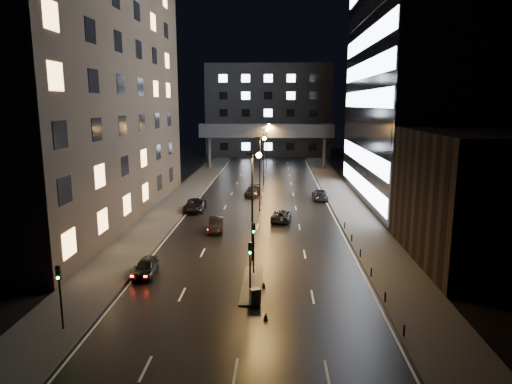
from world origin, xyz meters
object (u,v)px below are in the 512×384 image
car_away_b (216,224)px  car_toward_a (281,215)px  car_away_a (146,267)px  car_away_d (253,191)px  car_away_c (195,205)px  car_toward_b (320,195)px  utility_cabinet (255,296)px

car_away_b → car_toward_a: size_ratio=0.95×
car_away_a → car_away_d: bearing=75.1°
car_away_a → car_away_c: size_ratio=0.74×
car_away_a → car_toward_b: 36.65m
utility_cabinet → car_away_b: bearing=83.7°
car_away_a → car_toward_a: (11.74, 18.97, -0.05)m
car_away_a → car_toward_b: car_toward_b is taller
car_away_b → utility_cabinet: bearing=-80.2°
car_away_c → car_toward_a: car_away_c is taller
car_away_b → car_away_c: car_away_c is taller
car_away_d → car_away_b: bearing=-93.3°
car_away_d → car_toward_a: size_ratio=1.05×
car_away_b → car_toward_b: car_toward_b is taller
car_away_c → car_toward_b: 19.60m
car_away_b → car_away_d: bearing=75.6°
car_away_c → car_toward_b: car_away_c is taller
car_away_d → car_toward_a: 16.29m
car_away_a → car_toward_a: bearing=55.3°
car_away_a → car_away_b: (4.18, 14.05, 0.04)m
car_away_b → car_toward_a: 9.01m
car_toward_a → utility_cabinet: size_ratio=4.27×
car_away_b → car_away_c: 10.61m
car_away_c → car_toward_a: (11.73, -4.84, -0.12)m
car_away_c → car_toward_a: size_ratio=1.18×
car_toward_a → car_toward_b: bearing=-108.7°
car_away_d → car_toward_a: car_away_d is taller
utility_cabinet → car_away_a: bearing=128.2°
car_away_a → car_away_b: car_away_b is taller
car_toward_a → utility_cabinet: (-2.15, -24.54, 0.04)m
car_toward_b → utility_cabinet: car_toward_b is taller
car_away_c → car_away_a: bearing=-91.8°
car_away_c → car_toward_b: size_ratio=1.08×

